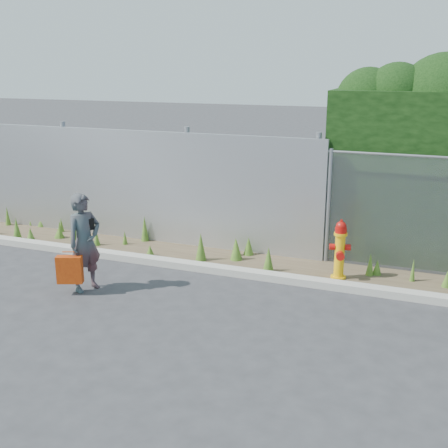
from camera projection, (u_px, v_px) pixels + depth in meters
ground at (208, 321)px, 7.78m from camera, size 80.00×80.00×0.00m
curb at (249, 274)px, 9.38m from camera, size 16.00×0.22×0.12m
weed_strip at (291, 261)px, 9.76m from camera, size 16.00×1.32×0.55m
corrugated_fence at (116, 184)px, 11.28m from camera, size 8.50×0.21×2.30m
fire_hydrant at (340, 251)px, 9.16m from camera, size 0.34×0.31×1.02m
woman at (85, 242)px, 8.68m from camera, size 0.56×0.66×1.55m
red_tote_bag at (70, 270)px, 8.57m from camera, size 0.39×0.14×0.51m
black_shoulder_bag at (87, 223)px, 8.71m from camera, size 0.24×0.10×0.18m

